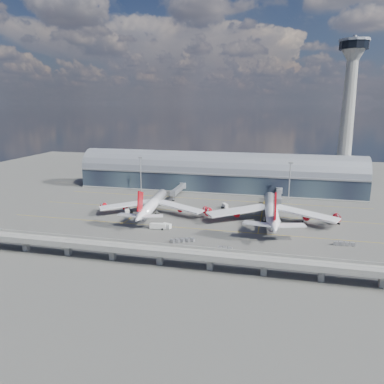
% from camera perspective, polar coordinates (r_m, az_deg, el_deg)
% --- Properties ---
extents(ground, '(500.00, 500.00, 0.00)m').
position_cam_1_polar(ground, '(199.13, 0.07, -4.61)').
color(ground, '#474744').
rests_on(ground, ground).
extents(taxi_lines, '(200.00, 80.12, 0.01)m').
position_cam_1_polar(taxi_lines, '(219.74, 1.41, -2.88)').
color(taxi_lines, gold).
rests_on(taxi_lines, ground).
extents(terminal, '(200.00, 30.00, 28.00)m').
position_cam_1_polar(terminal, '(270.59, 3.91, 2.64)').
color(terminal, '#212837').
rests_on(terminal, ground).
extents(control_tower, '(19.00, 19.00, 103.00)m').
position_cam_1_polar(control_tower, '(270.61, 22.58, 10.27)').
color(control_tower, gray).
rests_on(control_tower, ground).
extents(guideway, '(220.00, 8.50, 7.20)m').
position_cam_1_polar(guideway, '(147.59, -4.95, -9.03)').
color(guideway, gray).
rests_on(guideway, ground).
extents(floodlight_mast_left, '(3.00, 0.70, 25.70)m').
position_cam_1_polar(floodlight_mast_left, '(261.46, -7.83, 2.69)').
color(floodlight_mast_left, gray).
rests_on(floodlight_mast_left, ground).
extents(floodlight_mast_right, '(3.00, 0.70, 25.70)m').
position_cam_1_polar(floodlight_mast_right, '(244.07, 14.64, 1.62)').
color(floodlight_mast_right, gray).
rests_on(floodlight_mast_right, ground).
extents(airliner_left, '(62.58, 65.79, 20.04)m').
position_cam_1_polar(airliner_left, '(212.52, -6.09, -1.92)').
color(airliner_left, white).
rests_on(airliner_left, ground).
extents(airliner_right, '(70.94, 74.16, 23.52)m').
position_cam_1_polar(airliner_right, '(201.67, 12.00, -2.87)').
color(airliner_right, white).
rests_on(airliner_right, ground).
extents(jet_bridge_left, '(4.40, 28.00, 7.25)m').
position_cam_1_polar(jet_bridge_left, '(252.76, -2.03, 0.48)').
color(jet_bridge_left, gray).
rests_on(jet_bridge_left, ground).
extents(jet_bridge_right, '(4.40, 32.00, 7.25)m').
position_cam_1_polar(jet_bridge_right, '(242.07, 13.09, -0.44)').
color(jet_bridge_right, gray).
rests_on(jet_bridge_right, ground).
extents(service_truck_0, '(5.50, 7.80, 3.10)m').
position_cam_1_polar(service_truck_0, '(215.49, -9.86, -2.97)').
color(service_truck_0, silver).
rests_on(service_truck_0, ground).
extents(service_truck_1, '(5.11, 3.67, 2.70)m').
position_cam_1_polar(service_truck_1, '(189.15, -3.87, -5.19)').
color(service_truck_1, silver).
rests_on(service_truck_1, ground).
extents(service_truck_2, '(8.21, 3.20, 2.90)m').
position_cam_1_polar(service_truck_2, '(188.89, -5.22, -5.19)').
color(service_truck_2, silver).
rests_on(service_truck_2, ground).
extents(service_truck_3, '(6.09, 6.53, 3.13)m').
position_cam_1_polar(service_truck_3, '(210.99, 20.91, -4.02)').
color(service_truck_3, silver).
rests_on(service_truck_3, ground).
extents(service_truck_4, '(2.81, 4.77, 2.61)m').
position_cam_1_polar(service_truck_4, '(208.94, 16.81, -3.95)').
color(service_truck_4, silver).
rests_on(service_truck_4, ground).
extents(service_truck_5, '(4.48, 5.65, 2.58)m').
position_cam_1_polar(service_truck_5, '(226.50, 5.07, -2.09)').
color(service_truck_5, silver).
rests_on(service_truck_5, ground).
extents(cargo_train_0, '(6.65, 1.47, 1.49)m').
position_cam_1_polar(cargo_train_0, '(162.54, 5.04, -8.59)').
color(cargo_train_0, gray).
rests_on(cargo_train_0, ground).
extents(cargo_train_1, '(11.10, 5.68, 1.52)m').
position_cam_1_polar(cargo_train_1, '(171.17, -1.46, -7.38)').
color(cargo_train_1, gray).
rests_on(cargo_train_1, ground).
extents(cargo_train_2, '(9.26, 2.01, 1.53)m').
position_cam_1_polar(cargo_train_2, '(180.32, 22.17, -7.31)').
color(cargo_train_2, gray).
rests_on(cargo_train_2, ground).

